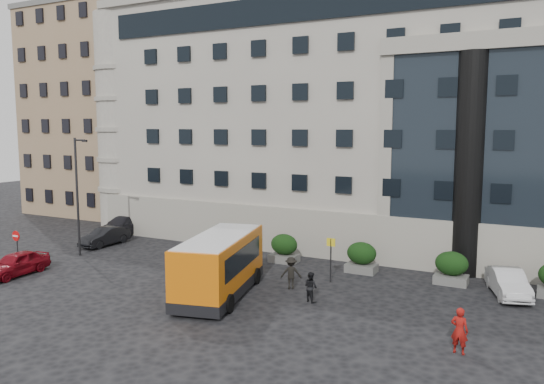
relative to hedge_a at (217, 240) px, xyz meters
The scene contains 22 objects.
ground 8.81m from the hedge_a, 62.85° to the right, with size 120.00×120.00×0.00m, color black.
civic_building 19.15m from the hedge_a, 54.85° to the left, with size 44.00×24.00×18.00m, color gray.
entrance_column 17.13m from the hedge_a, ahead, with size 1.80×1.80×13.00m, color black.
apartment_near 25.12m from the hedge_a, 148.62° to the left, with size 14.00×14.00×20.00m, color #8F7353.
apartment_far 39.27m from the hedge_a, 127.29° to the left, with size 13.00×13.00×22.00m, color #786246.
hedge_a is the anchor object (origin of this frame).
hedge_b 5.20m from the hedge_a, ahead, with size 1.80×1.26×1.84m.
hedge_c 10.40m from the hedge_a, ahead, with size 1.80×1.26×1.84m.
hedge_d 15.60m from the hedge_a, ahead, with size 1.80×1.26×1.84m.
street_lamp 9.89m from the hedge_a, 148.84° to the right, with size 1.16×0.18×8.00m.
bus_stop_sign 9.94m from the hedge_a, 16.42° to the right, with size 0.50×0.08×2.52m.
no_entry_sign 12.64m from the hedge_a, 135.52° to the right, with size 0.64×0.16×2.32m.
minibus 9.32m from the hedge_a, 55.57° to the right, with size 4.30×7.94×3.14m.
red_truck 16.52m from the hedge_a, 139.80° to the left, with size 2.88×5.99×3.21m.
parked_car_a 12.56m from the hedge_a, 126.68° to the right, with size 1.65×4.11×1.40m, color maroon.
parked_car_b 8.89m from the hedge_a, 168.74° to the right, with size 1.40×4.01×1.32m, color black.
parked_car_c 10.40m from the hedge_a, behind, with size 2.14×5.26×1.53m, color black.
parked_car_d 9.69m from the hedge_a, 140.78° to the left, with size 2.14×4.65×1.29m, color black.
white_taxi 18.57m from the hedge_a, ahead, with size 1.47×4.21×1.39m, color silver.
pedestrian_a 19.74m from the hedge_a, 28.40° to the right, with size 0.67×0.44×1.84m, color maroon.
pedestrian_b 11.74m from the hedge_a, 33.08° to the right, with size 0.74×0.58×1.53m, color black.
pedestrian_c 9.42m from the hedge_a, 31.47° to the right, with size 1.13×0.65×1.75m, color black.
Camera 1 is at (15.99, -22.33, 8.75)m, focal length 35.00 mm.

